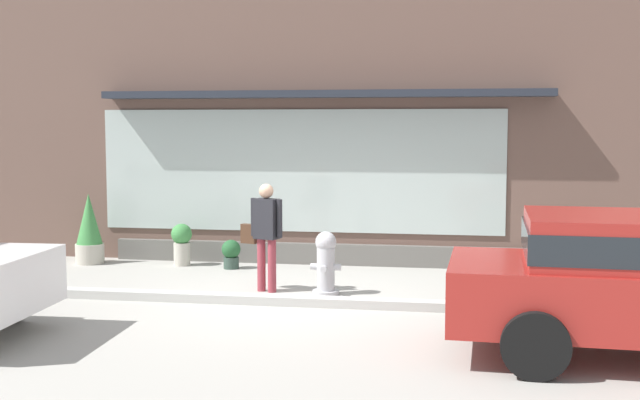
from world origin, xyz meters
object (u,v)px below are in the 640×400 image
object	(u,v)px
potted_plant_window_right	(89,230)
potted_plant_near_hydrant	(577,257)
potted_plant_doorstep	(182,242)
potted_plant_window_left	(231,253)
fire_hydrant	(326,262)
pedestrian_with_handbag	(265,229)

from	to	relation	value
potted_plant_window_right	potted_plant_near_hydrant	xyz separation A→B (m)	(8.14, 0.15, -0.27)
potted_plant_window_right	potted_plant_near_hydrant	bearing A→B (deg)	1.05
potted_plant_window_right	potted_plant_doorstep	xyz separation A→B (m)	(1.64, 0.06, -0.18)
potted_plant_window_right	potted_plant_window_left	world-z (taller)	potted_plant_window_right
fire_hydrant	potted_plant_doorstep	size ratio (longest dim) A/B	1.25
pedestrian_with_handbag	potted_plant_near_hydrant	size ratio (longest dim) A/B	2.50
potted_plant_window_left	potted_plant_near_hydrant	distance (m)	5.59
pedestrian_with_handbag	potted_plant_window_right	distance (m)	3.98
pedestrian_with_handbag	potted_plant_window_left	bearing A→B (deg)	-40.44
potted_plant_near_hydrant	potted_plant_window_left	bearing A→B (deg)	-177.56
fire_hydrant	potted_plant_near_hydrant	size ratio (longest dim) A/B	1.44
potted_plant_near_hydrant	potted_plant_doorstep	bearing A→B (deg)	-179.26
potted_plant_doorstep	potted_plant_window_right	bearing A→B (deg)	-177.75
potted_plant_window_left	potted_plant_doorstep	size ratio (longest dim) A/B	0.67
pedestrian_with_handbag	potted_plant_window_left	size ratio (longest dim) A/B	3.22
potted_plant_window_right	potted_plant_doorstep	world-z (taller)	potted_plant_window_right
potted_plant_window_right	potted_plant_window_left	bearing A→B (deg)	-2.01
potted_plant_window_left	potted_plant_doorstep	bearing A→B (deg)	170.41
fire_hydrant	pedestrian_with_handbag	distance (m)	1.00
fire_hydrant	potted_plant_window_right	bearing A→B (deg)	157.28
fire_hydrant	pedestrian_with_handbag	bearing A→B (deg)	175.74
potted_plant_window_right	potted_plant_near_hydrant	size ratio (longest dim) A/B	1.95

